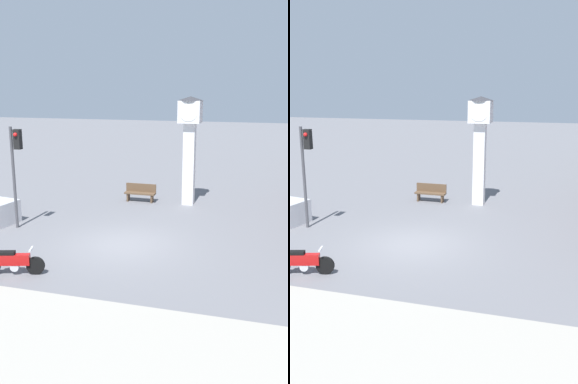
{
  "view_description": "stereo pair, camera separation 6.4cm",
  "coord_description": "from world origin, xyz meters",
  "views": [
    {
      "loc": [
        4.92,
        -14.35,
        5.77
      ],
      "look_at": [
        0.37,
        1.6,
        1.7
      ],
      "focal_mm": 40.0,
      "sensor_mm": 36.0,
      "label": 1
    },
    {
      "loc": [
        4.99,
        -14.33,
        5.77
      ],
      "look_at": [
        0.37,
        1.6,
        1.7
      ],
      "focal_mm": 40.0,
      "sensor_mm": 36.0,
      "label": 2
    }
  ],
  "objects": [
    {
      "name": "motorcycle",
      "position": [
        -2.5,
        -3.43,
        0.42
      ],
      "size": [
        1.92,
        0.72,
        0.87
      ],
      "rotation": [
        0.0,
        0.0,
        0.3
      ],
      "color": "black",
      "rests_on": "ground_plane"
    },
    {
      "name": "traffic_light",
      "position": [
        -4.81,
        0.72,
        2.92
      ],
      "size": [
        0.5,
        0.35,
        4.24
      ],
      "color": "#47474C",
      "rests_on": "ground_plane"
    },
    {
      "name": "bench",
      "position": [
        -1.15,
        6.23,
        0.49
      ],
      "size": [
        1.6,
        0.44,
        0.92
      ],
      "color": "brown",
      "rests_on": "ground_plane"
    },
    {
      "name": "clock_tower",
      "position": [
        1.32,
        6.41,
        3.52
      ],
      "size": [
        1.27,
        1.27,
        5.35
      ],
      "color": "white",
      "rests_on": "ground_plane"
    },
    {
      "name": "ground_plane",
      "position": [
        0.0,
        0.0,
        0.0
      ],
      "size": [
        120.0,
        120.0,
        0.0
      ],
      "primitive_type": "plane",
      "color": "slate"
    },
    {
      "name": "sidewalk_strip",
      "position": [
        0.0,
        -7.43,
        0.05
      ],
      "size": [
        36.0,
        6.0,
        0.1
      ],
      "color": "#9E998E",
      "rests_on": "ground_plane"
    }
  ]
}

